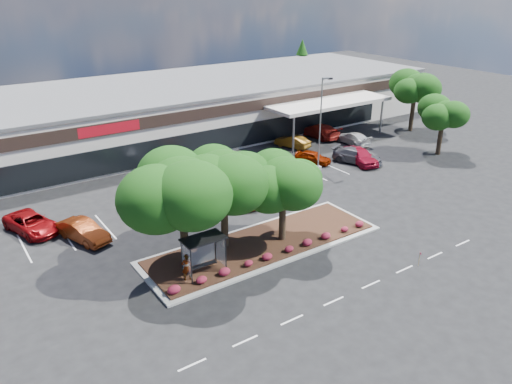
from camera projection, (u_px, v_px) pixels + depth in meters
ground at (320, 261)px, 34.42m from camera, size 160.00×160.00×0.00m
retail_store at (132, 115)px, 58.97m from camera, size 80.40×25.20×6.25m
landscape_island at (263, 244)px, 36.37m from camera, size 18.00×6.00×0.26m
lane_markings at (237, 209)px, 42.26m from camera, size 33.12×20.06×0.01m
shrub_row at (280, 252)px, 34.63m from camera, size 17.00×0.80×0.50m
bus_shelter at (202, 245)px, 31.86m from camera, size 2.75×1.55×2.59m
island_tree_west at (183, 211)px, 32.04m from camera, size 7.20×7.20×7.89m
island_tree_mid at (224, 199)px, 34.50m from camera, size 6.60×6.60×7.32m
island_tree_east at (283, 198)px, 35.59m from camera, size 5.80×5.80×6.50m
tree_east_near at (442, 126)px, 54.24m from camera, size 5.60×5.60×6.51m
tree_east_far at (414, 101)px, 62.69m from camera, size 6.40×6.40×7.62m
conifer_north_east at (302, 66)px, 83.72m from camera, size 3.96×3.96×9.00m
person_waiting at (187, 267)px, 31.49m from camera, size 0.75×0.56×1.85m
light_pole at (321, 131)px, 49.35m from camera, size 1.42×0.71×9.38m
survey_stake at (420, 257)px, 33.62m from camera, size 0.07×0.14×1.03m
car_0 at (32, 223)px, 38.16m from camera, size 3.85×5.67×1.44m
car_1 at (83, 231)px, 36.91m from camera, size 3.06×4.88×1.52m
car_2 at (166, 208)px, 40.53m from camera, size 4.40×6.20×1.67m
car_3 at (239, 193)px, 43.43m from camera, size 2.60×5.64×1.60m
car_4 at (231, 190)px, 44.31m from camera, size 3.73×5.39×1.45m
car_5 at (247, 178)px, 46.75m from camera, size 3.43×6.05×1.59m
car_6 at (313, 157)px, 52.56m from camera, size 3.01×4.18×1.32m
car_7 at (357, 156)px, 52.60m from camera, size 4.14×5.77×1.55m
car_8 at (360, 156)px, 52.43m from camera, size 3.06×5.26×1.68m
car_10 at (145, 186)px, 45.12m from camera, size 4.30×5.76×1.45m
car_11 at (154, 172)px, 48.33m from camera, size 2.52×4.64×1.45m
car_12 at (178, 162)px, 50.83m from camera, size 2.59×4.90×1.59m
car_13 at (219, 169)px, 49.02m from camera, size 2.40×5.21×1.47m
car_15 at (292, 142)px, 57.47m from camera, size 2.71×4.50×1.40m
car_16 at (319, 131)px, 61.14m from camera, size 2.64×5.91×1.68m
car_17 at (353, 138)px, 58.74m from camera, size 2.24×4.91×1.39m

